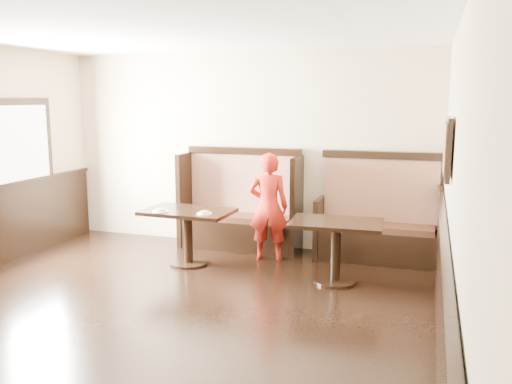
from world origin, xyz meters
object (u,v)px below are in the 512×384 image
at_px(booth_main, 241,212).
at_px(child, 268,207).
at_px(table_main, 188,223).
at_px(table_neighbor, 336,237).
at_px(booth_neighbor, 378,224).

distance_m(booth_main, child, 0.74).
distance_m(table_main, table_neighbor, 1.95).
xyz_separation_m(booth_neighbor, table_main, (-2.33, -0.99, 0.08)).
xyz_separation_m(table_neighbor, child, (-1.02, 0.65, 0.17)).
height_order(booth_neighbor, table_neighbor, booth_neighbor).
bearing_deg(booth_neighbor, table_main, -157.06).
distance_m(booth_main, table_neighbor, 1.92).
relative_size(booth_main, table_neighbor, 1.61).
relative_size(table_neighbor, child, 0.75).
bearing_deg(child, booth_main, -52.41).
height_order(booth_main, table_neighbor, booth_main).
bearing_deg(table_main, table_neighbor, -1.03).
xyz_separation_m(booth_main, table_neighbor, (1.57, -1.11, 0.02)).
bearing_deg(table_main, booth_neighbor, 25.44).
distance_m(booth_main, table_main, 1.06).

